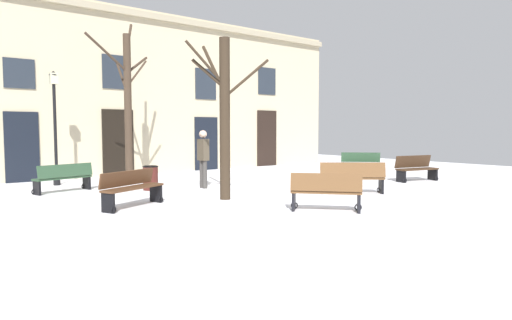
# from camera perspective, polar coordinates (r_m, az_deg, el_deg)

# --- Properties ---
(ground_plane) EXTENTS (29.74, 29.74, 0.00)m
(ground_plane) POSITION_cam_1_polar(r_m,az_deg,el_deg) (12.80, 4.31, -4.34)
(ground_plane) COLOR white
(building_facade) EXTENTS (18.59, 0.60, 6.71)m
(building_facade) POSITION_cam_1_polar(r_m,az_deg,el_deg) (19.35, -11.91, 8.52)
(building_facade) COLOR beige
(building_facade) RESTS_ON ground
(tree_center) EXTENTS (2.72, 1.57, 5.49)m
(tree_center) POSITION_cam_1_polar(r_m,az_deg,el_deg) (15.54, -16.30, 7.13)
(tree_center) COLOR #423326
(tree_center) RESTS_ON ground
(tree_near_facade) EXTENTS (2.16, 1.66, 4.23)m
(tree_near_facade) POSITION_cam_1_polar(r_m,az_deg,el_deg) (11.63, -4.15, 5.94)
(tree_near_facade) COLOR #382B1E
(tree_near_facade) RESTS_ON ground
(streetlamp) EXTENTS (0.30, 0.30, 3.76)m
(streetlamp) POSITION_cam_1_polar(r_m,az_deg,el_deg) (15.93, -24.65, 5.25)
(streetlamp) COLOR black
(streetlamp) RESTS_ON ground
(litter_bin) EXTENTS (0.48, 0.48, 0.74)m
(litter_bin) POSITION_cam_1_polar(r_m,az_deg,el_deg) (13.81, -13.52, -2.26)
(litter_bin) COLOR #4C1E19
(litter_bin) RESTS_ON ground
(bench_back_to_back_left) EXTENTS (1.42, 1.44, 0.91)m
(bench_back_to_back_left) POSITION_cam_1_polar(r_m,az_deg,el_deg) (18.27, 13.44, -0.43)
(bench_back_to_back_left) COLOR #2D4C33
(bench_back_to_back_left) RESTS_ON ground
(bench_back_to_back_right) EXTENTS (1.42, 1.50, 0.89)m
(bench_back_to_back_right) POSITION_cam_1_polar(r_m,az_deg,el_deg) (10.05, 9.06, -4.09)
(bench_back_to_back_right) COLOR brown
(bench_back_to_back_right) RESTS_ON ground
(bench_by_litter_bin) EXTENTS (1.73, 0.85, 0.92)m
(bench_by_litter_bin) POSITION_cam_1_polar(r_m,az_deg,el_deg) (16.71, 20.04, -1.02)
(bench_by_litter_bin) COLOR #3D2819
(bench_by_litter_bin) RESTS_ON ground
(bench_near_lamp) EXTENTS (1.73, 1.49, 0.92)m
(bench_near_lamp) POSITION_cam_1_polar(r_m,az_deg,el_deg) (12.94, 12.31, -2.19)
(bench_near_lamp) COLOR brown
(bench_near_lamp) RESTS_ON ground
(bench_far_corner) EXTENTS (1.77, 1.12, 0.88)m
(bench_far_corner) POSITION_cam_1_polar(r_m,az_deg,el_deg) (10.91, -15.81, -3.45)
(bench_far_corner) COLOR #51331E
(bench_far_corner) RESTS_ON ground
(bench_near_center_tree) EXTENTS (1.73, 0.83, 0.84)m
(bench_near_center_tree) POSITION_cam_1_polar(r_m,az_deg,el_deg) (14.13, -23.68, -2.10)
(bench_near_center_tree) COLOR #2D4C33
(bench_near_center_tree) RESTS_ON ground
(person_strolling) EXTENTS (0.24, 0.38, 1.82)m
(person_strolling) POSITION_cam_1_polar(r_m,az_deg,el_deg) (13.89, -6.87, 0.56)
(person_strolling) COLOR #403D3A
(person_strolling) RESTS_ON ground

